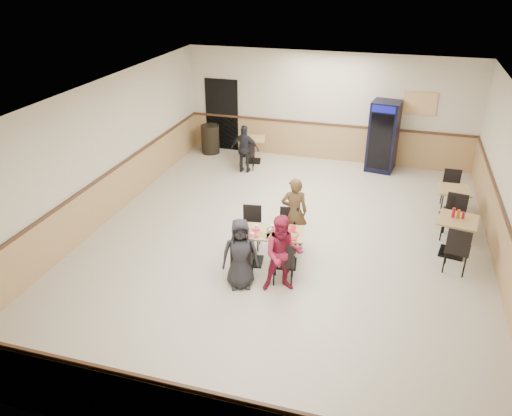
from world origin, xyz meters
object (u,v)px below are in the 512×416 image
(pepsi_cooler, at_px, (383,136))
(trash_bin, at_px, (210,139))
(diner_man_opposite, at_px, (294,212))
(back_table, at_px, (253,146))
(main_table, at_px, (269,242))
(side_table_far, at_px, (453,199))
(side_table_near, at_px, (456,231))
(lone_diner, at_px, (245,149))
(diner_woman_right, at_px, (283,254))
(diner_woman_left, at_px, (240,254))

(pepsi_cooler, bearing_deg, trash_bin, -171.00)
(diner_man_opposite, distance_m, back_table, 4.66)
(main_table, relative_size, diner_man_opposite, 0.94)
(side_table_far, bearing_deg, side_table_near, -91.42)
(lone_diner, bearing_deg, side_table_far, 162.00)
(diner_man_opposite, distance_m, side_table_near, 3.11)
(diner_woman_right, xyz_separation_m, trash_bin, (-3.64, 6.07, -0.29))
(lone_diner, xyz_separation_m, back_table, (0.00, 0.79, -0.18))
(diner_woman_right, relative_size, side_table_far, 2.00)
(diner_man_opposite, relative_size, pepsi_cooler, 0.77)
(lone_diner, bearing_deg, side_table_near, 146.91)
(trash_bin, bearing_deg, pepsi_cooler, 0.50)
(back_table, bearing_deg, diner_man_opposite, -63.56)
(trash_bin, bearing_deg, main_table, -59.07)
(lone_diner, bearing_deg, back_table, -93.83)
(diner_woman_right, distance_m, lone_diner, 5.40)
(main_table, distance_m, side_table_far, 4.47)
(main_table, xyz_separation_m, diner_woman_left, (-0.29, -0.83, 0.20))
(diner_woman_left, relative_size, diner_woman_right, 0.92)
(diner_woman_left, height_order, trash_bin, diner_woman_left)
(diner_woman_left, bearing_deg, back_table, 83.61)
(pepsi_cooler, bearing_deg, diner_woman_left, -99.27)
(side_table_near, bearing_deg, trash_bin, 148.52)
(lone_diner, bearing_deg, trash_bin, -42.49)
(main_table, xyz_separation_m, pepsi_cooler, (1.71, 5.39, 0.49))
(diner_man_opposite, distance_m, trash_bin, 5.72)
(diner_woman_right, relative_size, lone_diner, 1.09)
(diner_woman_right, xyz_separation_m, back_table, (-2.22, 5.72, -0.25))
(diner_man_opposite, relative_size, back_table, 1.86)
(pepsi_cooler, bearing_deg, diner_woman_right, -93.25)
(side_table_near, height_order, back_table, side_table_near)
(diner_woman_right, xyz_separation_m, lone_diner, (-2.22, 4.93, -0.06))
(side_table_far, bearing_deg, lone_diner, 165.83)
(lone_diner, xyz_separation_m, side_table_far, (5.18, -1.31, -0.18))
(diner_man_opposite, xyz_separation_m, lone_diner, (-2.07, 3.38, -0.08))
(main_table, distance_m, back_table, 5.30)
(main_table, relative_size, diner_woman_right, 0.96)
(back_table, bearing_deg, main_table, -70.37)
(side_table_far, bearing_deg, back_table, 157.97)
(back_table, height_order, trash_bin, trash_bin)
(lone_diner, relative_size, trash_bin, 1.55)
(diner_woman_left, height_order, diner_woman_right, diner_woman_right)
(lone_diner, bearing_deg, diner_man_opposite, 117.68)
(side_table_near, relative_size, side_table_far, 1.17)
(diner_woman_right, xyz_separation_m, diner_man_opposite, (-0.15, 1.55, 0.02))
(main_table, relative_size, pepsi_cooler, 0.72)
(trash_bin, bearing_deg, diner_man_opposite, -52.28)
(side_table_near, relative_size, pepsi_cooler, 0.44)
(diner_woman_left, bearing_deg, trash_bin, 94.50)
(diner_woman_left, relative_size, trash_bin, 1.56)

